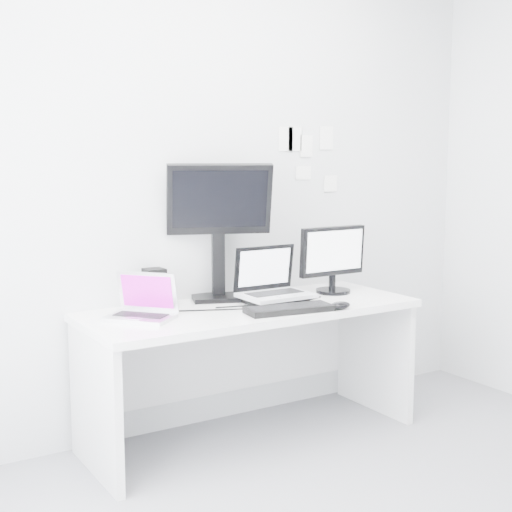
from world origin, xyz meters
name	(u,v)px	position (x,y,z in m)	size (l,w,h in m)	color
back_wall	(218,187)	(0.00, 1.60, 1.35)	(3.60, 3.60, 0.00)	silver
desk	(251,373)	(0.00, 1.25, 0.36)	(1.80, 0.70, 0.73)	white
macbook	(139,296)	(-0.63, 1.26, 0.85)	(0.31, 0.24, 0.24)	#B9B8BD
speaker	(155,288)	(-0.44, 1.50, 0.83)	(0.10, 0.10, 0.20)	black
dell_laptop	(276,274)	(0.16, 1.25, 0.89)	(0.37, 0.29, 0.31)	silver
rear_monitor	(219,230)	(-0.06, 1.48, 1.12)	(0.57, 0.20, 0.77)	black
samsung_monitor	(334,259)	(0.60, 1.32, 0.93)	(0.44, 0.20, 0.40)	black
keyboard	(289,309)	(0.09, 1.02, 0.75)	(0.45, 0.16, 0.03)	black
mouse	(340,305)	(0.36, 0.94, 0.75)	(0.12, 0.08, 0.04)	black
wall_note_0	(286,139)	(0.45, 1.59, 1.62)	(0.10, 0.00, 0.14)	white
wall_note_1	(306,146)	(0.60, 1.59, 1.58)	(0.09, 0.00, 0.13)	white
wall_note_2	(326,138)	(0.75, 1.59, 1.63)	(0.10, 0.00, 0.14)	white
wall_note_3	(303,173)	(0.58, 1.59, 1.42)	(0.11, 0.00, 0.08)	white
wall_note_4	(295,139)	(0.52, 1.59, 1.62)	(0.09, 0.00, 0.14)	white
wall_note_5	(331,183)	(0.79, 1.59, 1.35)	(0.10, 0.00, 0.10)	white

